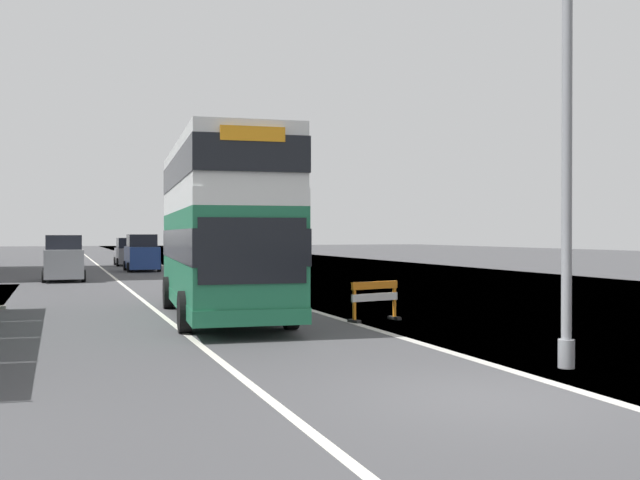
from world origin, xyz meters
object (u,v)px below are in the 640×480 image
Objects in this scene: double_decker_bus at (221,226)px; car_receding_far at (129,253)px; car_oncoming_near at (64,259)px; roadworks_barrier at (375,297)px; car_receding_mid at (142,254)px; lamppost_foreground at (567,119)px.

double_decker_bus is 2.38× the size of car_receding_far.
car_oncoming_near reaches higher than car_receding_far.
double_decker_bus is at bearing 147.45° from roadworks_barrier.
double_decker_bus is 18.86m from car_oncoming_near.
car_receding_mid reaches higher than car_oncoming_near.
lamppost_foreground is at bearing -73.95° from car_oncoming_near.
roadworks_barrier is (-0.35, 7.48, -3.70)m from lamppost_foreground.
lamppost_foreground is at bearing -85.72° from car_receding_far.
lamppost_foreground reaches higher than car_receding_far.
lamppost_foreground is (4.03, -9.83, 1.77)m from double_decker_bus.
car_receding_far is (-3.06, 38.10, 0.31)m from roadworks_barrier.
car_receding_far is (-3.41, 45.58, -3.39)m from lamppost_foreground.
roadworks_barrier is (3.69, -2.35, -1.92)m from double_decker_bus.
car_receding_mid is at bearing 95.97° from roadworks_barrier.
car_receding_far is (-0.00, 8.82, -0.12)m from car_receding_mid.
car_receding_mid is (-3.06, 29.28, 0.43)m from roadworks_barrier.
double_decker_bus is 35.79m from car_receding_far.
double_decker_bus is 2.56× the size of car_oncoming_near.
car_oncoming_near is at bearing 102.52° from double_decker_bus.
lamppost_foreground is 37.06m from car_receding_mid.
double_decker_bus is at bearing -77.48° from car_oncoming_near.
lamppost_foreground reaches higher than car_receding_mid.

